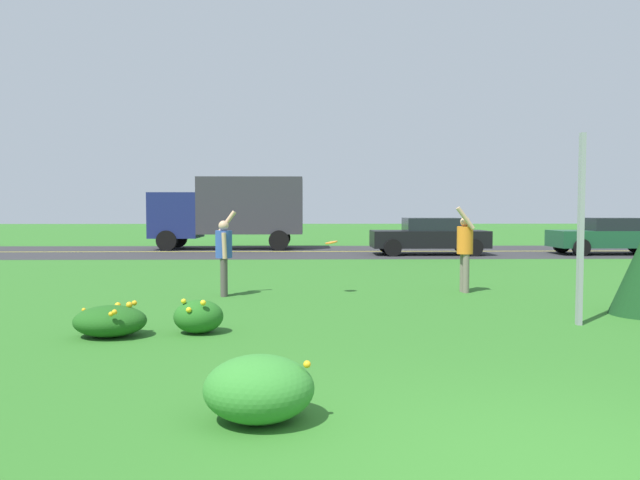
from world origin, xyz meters
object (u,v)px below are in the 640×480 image
box_truck_navy (231,209)px  person_thrower_blue_shirt (224,251)px  sign_post_near_path (581,230)px  car_black_center_left (429,236)px  car_dark_green_leftmost (611,236)px  frisbee_orange (331,243)px  person_catcher_orange_shirt (465,247)px

box_truck_navy → person_thrower_blue_shirt: bearing=-83.5°
sign_post_near_path → car_black_center_left: sign_post_near_path is taller
sign_post_near_path → person_thrower_blue_shirt: sign_post_near_path is taller
car_dark_green_leftmost → frisbee_orange: bearing=-136.6°
car_dark_green_leftmost → box_truck_navy: size_ratio=0.67×
sign_post_near_path → box_truck_navy: (-7.57, 17.98, 0.33)m
person_catcher_orange_shirt → frisbee_orange: person_catcher_orange_shirt is taller
person_thrower_blue_shirt → car_black_center_left: size_ratio=0.39×
box_truck_navy → person_catcher_orange_shirt: bearing=-64.7°
person_thrower_blue_shirt → box_truck_navy: bearing=96.5°
car_black_center_left → person_thrower_blue_shirt: bearing=-120.3°
person_catcher_orange_shirt → car_dark_green_leftmost: person_catcher_orange_shirt is taller
sign_post_near_path → person_thrower_blue_shirt: bearing=151.3°
car_dark_green_leftmost → car_black_center_left: same height
frisbee_orange → person_thrower_blue_shirt: bearing=-173.4°
person_thrower_blue_shirt → box_truck_navy: 14.88m
person_thrower_blue_shirt → person_catcher_orange_shirt: 5.10m
person_thrower_blue_shirt → box_truck_navy: box_truck_navy is taller
person_catcher_orange_shirt → sign_post_near_path: bearing=-77.6°
frisbee_orange → person_catcher_orange_shirt: bearing=3.7°
frisbee_orange → car_dark_green_leftmost: 15.90m
sign_post_near_path → person_catcher_orange_shirt: sign_post_near_path is taller
sign_post_near_path → box_truck_navy: size_ratio=0.44×
person_thrower_blue_shirt → car_dark_green_leftmost: person_thrower_blue_shirt is taller
frisbee_orange → box_truck_navy: box_truck_navy is taller
person_catcher_orange_shirt → car_dark_green_leftmost: 13.81m
person_thrower_blue_shirt → car_dark_green_leftmost: 17.73m
person_thrower_blue_shirt → box_truck_navy: (-1.68, 14.75, 0.87)m
sign_post_near_path → frisbee_orange: bearing=136.6°
car_black_center_left → box_truck_navy: box_truck_navy is taller
sign_post_near_path → car_black_center_left: (0.65, 14.40, -0.73)m
sign_post_near_path → person_thrower_blue_shirt: size_ratio=1.67×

